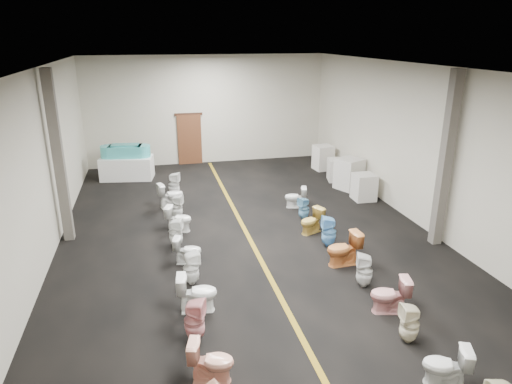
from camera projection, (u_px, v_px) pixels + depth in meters
floor at (248, 237)px, 12.51m from camera, size 16.00×16.00×0.00m
ceiling at (247, 67)px, 11.04m from camera, size 16.00×16.00×0.00m
wall_back at (207, 110)px, 19.13m from camera, size 10.00×0.00×10.00m
wall_front at (424, 361)px, 4.41m from camera, size 10.00×0.00×10.00m
wall_left at (40, 170)px, 10.69m from camera, size 0.00×16.00×16.00m
wall_right at (421, 147)px, 12.86m from camera, size 0.00×16.00×16.00m
aisle_stripe at (248, 237)px, 12.51m from camera, size 0.12×15.60×0.01m
back_door at (190, 139)px, 19.29m from camera, size 1.00×0.10×2.10m
door_frame at (188, 114)px, 18.95m from camera, size 1.15×0.08×0.10m
column_left at (58, 158)px, 11.66m from camera, size 0.25×0.25×4.50m
column_right at (446, 161)px, 11.43m from camera, size 0.25×0.25×4.50m
display_table at (127, 168)px, 17.44m from camera, size 2.05×1.26×0.85m
bathtub at (126, 151)px, 17.23m from camera, size 1.85×0.84×0.55m
appliance_crate_a at (364, 187)px, 15.20m from camera, size 0.70×0.70×0.88m
appliance_crate_b at (349, 174)px, 16.27m from camera, size 1.06×1.06×1.10m
appliance_crate_c at (338, 170)px, 17.22m from camera, size 0.87×0.87×0.82m
appliance_crate_d at (323, 158)px, 18.62m from camera, size 0.77×0.77×1.00m
toilet_left_2 at (211, 361)px, 7.19m from camera, size 0.80×0.58×0.73m
toilet_left_3 at (194, 320)px, 8.15m from camera, size 0.48×0.48×0.82m
toilet_left_4 at (197, 293)px, 9.04m from camera, size 0.83×0.54×0.80m
toilet_left_5 at (191, 268)px, 10.02m from camera, size 0.43×0.42×0.77m
toilet_left_6 at (188, 250)px, 10.96m from camera, size 0.73×0.53×0.67m
toilet_left_7 at (176, 233)px, 11.82m from camera, size 0.44×0.43×0.77m
toilet_left_8 at (179, 219)px, 12.77m from camera, size 0.81×0.63×0.73m
toilet_left_9 at (177, 207)px, 13.64m from camera, size 0.45×0.44×0.74m
toilet_left_10 at (171, 195)px, 14.55m from camera, size 0.88×0.62×0.81m
toilet_left_11 at (174, 184)px, 15.54m from camera, size 0.48×0.47×0.83m
toilet_right_1 at (446, 366)px, 7.10m from camera, size 0.80×0.64×0.72m
toilet_right_2 at (410, 324)px, 8.11m from camera, size 0.39×0.38×0.75m
toilet_right_3 at (390, 295)px, 8.99m from camera, size 0.83×0.59×0.77m
toilet_right_4 at (364, 270)px, 9.91m from camera, size 0.46×0.46×0.78m
toilet_right_5 at (344, 249)px, 10.85m from camera, size 0.84×0.51×0.83m
toilet_right_6 at (329, 231)px, 11.82m from camera, size 0.44×0.43×0.83m
toilet_right_7 at (312, 221)px, 12.64m from camera, size 0.80×0.64×0.71m
toilet_right_8 at (304, 208)px, 13.58m from camera, size 0.40×0.40×0.69m
toilet_right_9 at (296, 197)px, 14.52m from camera, size 0.76×0.56×0.69m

